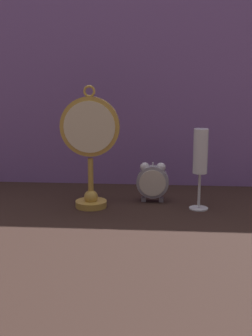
{
  "coord_description": "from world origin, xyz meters",
  "views": [
    {
      "loc": [
        0.09,
        -1.06,
        0.35
      ],
      "look_at": [
        0.0,
        0.08,
        0.1
      ],
      "focal_mm": 50.0,
      "sensor_mm": 36.0,
      "label": 1
    }
  ],
  "objects": [
    {
      "name": "pocket_watch_on_stand",
      "position": [
        -0.09,
        0.08,
        0.16
      ],
      "size": [
        0.15,
        0.08,
        0.31
      ],
      "color": "gold",
      "rests_on": "ground_plane"
    },
    {
      "name": "ground_plane",
      "position": [
        0.0,
        0.0,
        0.0
      ],
      "size": [
        4.0,
        4.0,
        0.0
      ],
      "primitive_type": "plane",
      "color": "black"
    },
    {
      "name": "champagne_flute",
      "position": [
        0.18,
        0.08,
        0.13
      ],
      "size": [
        0.05,
        0.05,
        0.2
      ],
      "color": "silver",
      "rests_on": "ground_plane"
    },
    {
      "name": "alarm_clock_twin_bell",
      "position": [
        0.07,
        0.14,
        0.06
      ],
      "size": [
        0.08,
        0.03,
        0.11
      ],
      "color": "gray",
      "rests_on": "ground_plane"
    },
    {
      "name": "fabric_backdrop_drape",
      "position": [
        0.0,
        0.33,
        0.39
      ],
      "size": [
        1.28,
        0.01,
        0.78
      ],
      "primitive_type": "cube",
      "color": "#8460A8",
      "rests_on": "ground_plane"
    }
  ]
}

